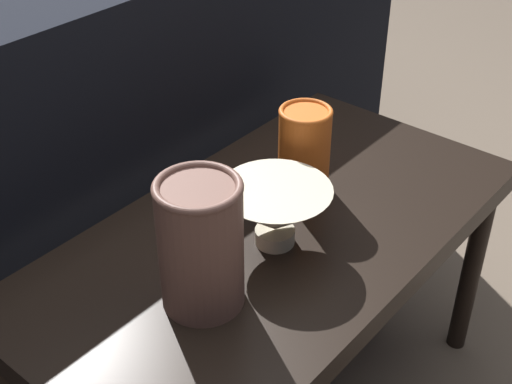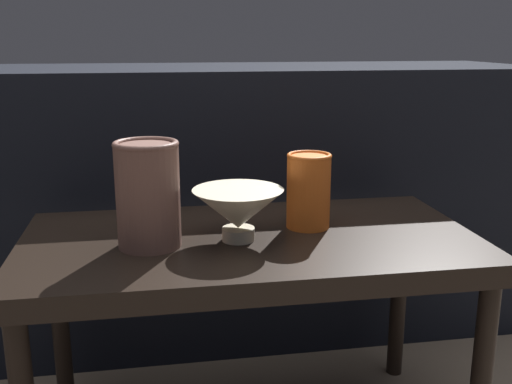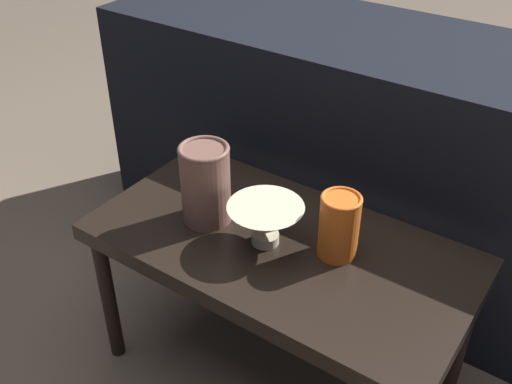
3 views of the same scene
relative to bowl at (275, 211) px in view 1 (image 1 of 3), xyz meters
name	(u,v)px [view 1 (image 1 of 3)]	position (x,y,z in m)	size (l,w,h in m)	color
table	(274,253)	(0.02, 0.02, -0.10)	(0.83, 0.43, 0.43)	black
couch_backdrop	(54,150)	(0.02, 0.57, -0.13)	(1.68, 0.50, 0.71)	black
bowl	(275,211)	(0.00, 0.00, 0.00)	(0.16, 0.16, 0.09)	beige
vase_textured_left	(201,243)	(-0.16, 0.00, 0.04)	(0.11, 0.11, 0.18)	brown
vase_colorful_right	(304,148)	(0.14, 0.05, 0.02)	(0.08, 0.08, 0.14)	orange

